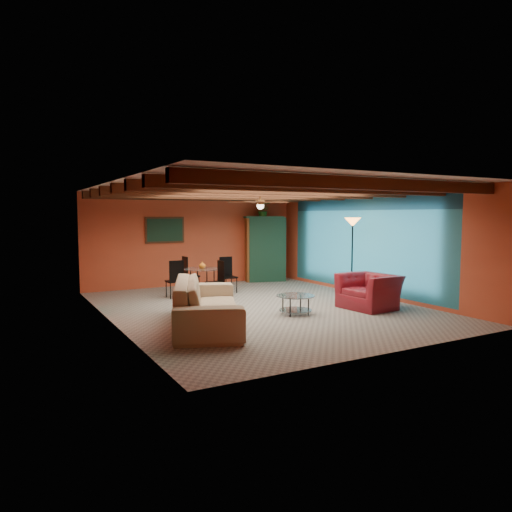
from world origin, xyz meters
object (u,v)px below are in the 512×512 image
coffee_table (295,305)px  dining_table (202,277)px  sofa (207,303)px  floor_lamp (352,258)px  armoire (263,250)px  vase (202,255)px  armchair (369,291)px  potted_plant (263,210)px

coffee_table → dining_table: (-0.79, 3.15, 0.27)m
sofa → floor_lamp: floor_lamp is taller
armoire → vase: armoire is taller
floor_lamp → coffee_table: bearing=-157.1°
armchair → vase: bearing=-148.2°
potted_plant → vase: potted_plant is taller
dining_table → potted_plant: bearing=29.7°
floor_lamp → vase: size_ratio=11.02×
dining_table → floor_lamp: 3.86m
armoire → floor_lamp: floor_lamp is taller
coffee_table → armoire: size_ratio=0.41×
dining_table → potted_plant: potted_plant is taller
sofa → armchair: bearing=-71.3°
sofa → floor_lamp: bearing=-54.6°
armchair → armoire: 5.00m
armoire → potted_plant: potted_plant is taller
potted_plant → sofa: bearing=-129.7°
coffee_table → floor_lamp: bearing=22.9°
potted_plant → dining_table: bearing=-150.3°
coffee_table → vase: 3.36m
floor_lamp → potted_plant: (-0.45, 3.69, 1.22)m
armoire → floor_lamp: 3.72m
coffee_table → dining_table: size_ratio=0.44×
armoire → armchair: bearing=-74.6°
coffee_table → armoire: bearing=67.8°
sofa → coffee_table: sofa is taller
sofa → vase: vase is taller
vase → floor_lamp: bearing=-34.3°
armchair → coffee_table: bearing=-103.6°
armoire → sofa: bearing=-112.8°
coffee_table → sofa: bearing=-178.7°
floor_lamp → potted_plant: 3.91m
coffee_table → potted_plant: (1.92, 4.69, 2.02)m
sofa → dining_table: 3.43m
potted_plant → vase: bearing=-150.3°
sofa → armoire: armoire is taller
dining_table → sofa: bearing=-111.0°
armchair → dining_table: 4.28m
dining_table → armoire: bearing=29.7°
armchair → potted_plant: size_ratio=2.37×
armchair → coffee_table: (-1.79, 0.26, -0.17)m
armchair → vase: vase is taller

